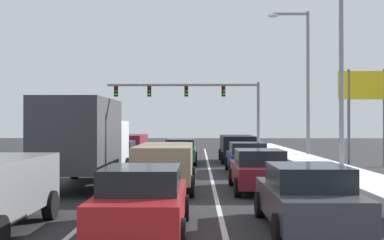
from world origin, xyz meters
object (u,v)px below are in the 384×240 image
sedan_navy_right_lane_third (247,157)px  sedan_red_center_lane_nearest (142,200)px  suv_tan_center_lane_second (165,163)px  street_lamp_right_mid (303,74)px  sedan_green_center_lane_fourth (180,151)px  roadside_sign_right (367,96)px  suv_black_right_lane_fourth (237,146)px  street_lamp_right_near (334,65)px  traffic_light_gantry (201,97)px  sedan_charcoal_left_lane_third (118,155)px  suv_maroon_left_lane_fourth (130,145)px  box_truck_left_lane_second (85,138)px  sedan_maroon_right_lane_second (259,170)px  sedan_white_center_lane_third (171,158)px  sedan_charcoal_right_lane_nearest (307,197)px

sedan_navy_right_lane_third → sedan_red_center_lane_nearest: (-3.65, -13.71, 0.00)m
suv_tan_center_lane_second → street_lamp_right_mid: size_ratio=0.52×
sedan_green_center_lane_fourth → roadside_sign_right: roadside_sign_right is taller
suv_black_right_lane_fourth → street_lamp_right_near: 10.16m
traffic_light_gantry → suv_black_right_lane_fourth: bearing=-80.9°
sedan_charcoal_left_lane_third → street_lamp_right_near: 11.93m
suv_maroon_left_lane_fourth → street_lamp_right_near: bearing=-43.3°
street_lamp_right_near → roadside_sign_right: size_ratio=1.59×
sedan_navy_right_lane_third → roadside_sign_right: 8.56m
sedan_charcoal_left_lane_third → street_lamp_right_mid: size_ratio=0.47×
box_truck_left_lane_second → suv_maroon_left_lane_fourth: (-0.26, 14.36, -0.88)m
sedan_maroon_right_lane_second → sedan_red_center_lane_nearest: bearing=-115.7°
sedan_white_center_lane_third → suv_black_right_lane_fourth: bearing=62.8°
sedan_red_center_lane_nearest → sedan_green_center_lane_fourth: size_ratio=1.00×
street_lamp_right_mid → roadside_sign_right: street_lamp_right_mid is taller
sedan_red_center_lane_nearest → suv_maroon_left_lane_fourth: (-3.40, 22.51, 0.25)m
sedan_charcoal_right_lane_nearest → suv_tan_center_lane_second: 7.68m
sedan_maroon_right_lane_second → street_lamp_right_mid: size_ratio=0.47×
sedan_charcoal_right_lane_nearest → box_truck_left_lane_second: bearing=132.0°
traffic_light_gantry → street_lamp_right_mid: 15.65m
sedan_maroon_right_lane_second → traffic_light_gantry: traffic_light_gantry is taller
sedan_maroon_right_lane_second → street_lamp_right_near: (4.10, 5.07, 4.42)m
suv_tan_center_lane_second → street_lamp_right_mid: bearing=59.4°
sedan_navy_right_lane_third → sedan_white_center_lane_third: (-3.76, -0.43, 0.00)m
sedan_green_center_lane_fourth → traffic_light_gantry: 16.38m
street_lamp_right_near → sedan_charcoal_right_lane_nearest: bearing=-108.0°
suv_black_right_lane_fourth → roadside_sign_right: roadside_sign_right is taller
sedan_white_center_lane_third → traffic_light_gantry: (1.55, 21.39, 4.12)m
sedan_maroon_right_lane_second → suv_maroon_left_lane_fourth: (-6.84, 15.36, 0.25)m
box_truck_left_lane_second → sedan_charcoal_left_lane_third: (0.09, 7.32, -1.14)m
sedan_maroon_right_lane_second → sedan_red_center_lane_nearest: 7.93m
suv_tan_center_lane_second → street_lamp_right_mid: street_lamp_right_mid is taller
sedan_maroon_right_lane_second → street_lamp_right_mid: street_lamp_right_mid is taller
sedan_charcoal_right_lane_nearest → street_lamp_right_mid: 20.85m
suv_black_right_lane_fourth → sedan_green_center_lane_fourth: suv_black_right_lane_fourth is taller
sedan_navy_right_lane_third → street_lamp_right_mid: (4.16, 6.68, 4.81)m
sedan_charcoal_right_lane_nearest → sedan_green_center_lane_fourth: 18.69m
sedan_charcoal_left_lane_third → street_lamp_right_near: street_lamp_right_near is taller
sedan_navy_right_lane_third → suv_black_right_lane_fourth: suv_black_right_lane_fourth is taller
suv_tan_center_lane_second → box_truck_left_lane_second: box_truck_left_lane_second is taller
sedan_green_center_lane_fourth → street_lamp_right_mid: bearing=11.3°
traffic_light_gantry → street_lamp_right_near: bearing=-74.8°
box_truck_left_lane_second → suv_maroon_left_lane_fourth: 14.39m
sedan_green_center_lane_fourth → street_lamp_right_near: bearing=-42.0°
sedan_maroon_right_lane_second → sedan_charcoal_right_lane_nearest: bearing=-87.4°
suv_black_right_lane_fourth → suv_maroon_left_lane_fourth: size_ratio=1.00×
sedan_red_center_lane_nearest → roadside_sign_right: size_ratio=0.82×
sedan_green_center_lane_fourth → street_lamp_right_near: 10.87m
sedan_red_center_lane_nearest → street_lamp_right_mid: size_ratio=0.47×
suv_maroon_left_lane_fourth → traffic_light_gantry: traffic_light_gantry is taller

